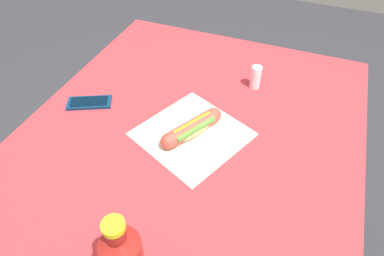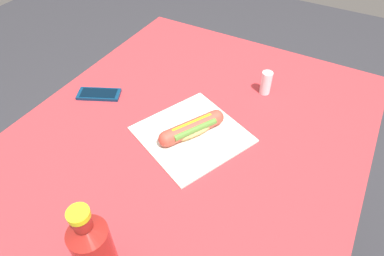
# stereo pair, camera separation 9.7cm
# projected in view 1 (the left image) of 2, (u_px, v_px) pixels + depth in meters

# --- Properties ---
(ground_plane) EXTENTS (6.00, 6.00, 0.00)m
(ground_plane) POSITION_uv_depth(u_px,v_px,m) (188.00, 256.00, 1.55)
(ground_plane) COLOR #2D2D33
(ground_plane) RESTS_ON ground
(dining_table) EXTENTS (1.26, 1.01, 0.78)m
(dining_table) POSITION_uv_depth(u_px,v_px,m) (186.00, 166.00, 1.09)
(dining_table) COLOR brown
(dining_table) RESTS_ON ground
(paper_wrapper) EXTENTS (0.37, 0.37, 0.01)m
(paper_wrapper) POSITION_uv_depth(u_px,v_px,m) (192.00, 134.00, 1.01)
(paper_wrapper) COLOR silver
(paper_wrapper) RESTS_ON dining_table
(hot_dog) EXTENTS (0.20, 0.13, 0.05)m
(hot_dog) POSITION_uv_depth(u_px,v_px,m) (192.00, 128.00, 0.99)
(hot_dog) COLOR tan
(hot_dog) RESTS_ON paper_wrapper
(cell_phone) EXTENTS (0.12, 0.16, 0.01)m
(cell_phone) POSITION_uv_depth(u_px,v_px,m) (89.00, 103.00, 1.11)
(cell_phone) COLOR #0A2D4C
(cell_phone) RESTS_ON dining_table
(salt_shaker) EXTENTS (0.04, 0.04, 0.08)m
(salt_shaker) POSITION_uv_depth(u_px,v_px,m) (256.00, 77.00, 1.16)
(salt_shaker) COLOR silver
(salt_shaker) RESTS_ON dining_table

